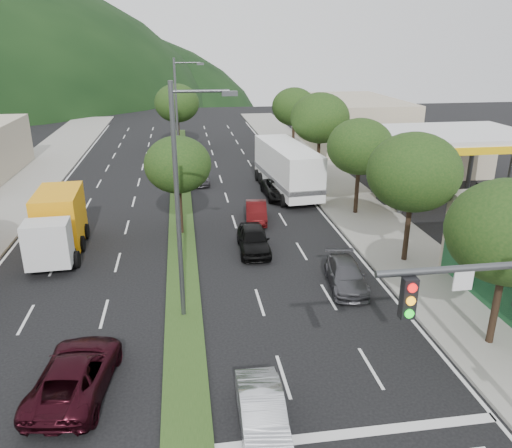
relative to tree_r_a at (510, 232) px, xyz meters
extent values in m
cube|color=gray|center=(0.50, 21.00, -4.75)|extent=(5.00, 90.00, 0.15)
cube|color=#243E16|center=(-12.00, 24.00, -4.76)|extent=(1.60, 56.00, 0.12)
cylinder|color=#47494C|center=(-4.40, -5.50, 1.48)|extent=(6.00, 0.18, 0.18)
cube|color=black|center=(-6.60, -5.65, 0.88)|extent=(0.35, 0.25, 1.05)
cube|color=silver|center=(7.00, 18.00, 0.18)|extent=(12.00, 8.00, 0.50)
cube|color=#EBB60C|center=(7.00, 18.00, -0.17)|extent=(12.20, 8.20, 0.50)
cylinder|color=#47494C|center=(3.00, 15.50, -2.52)|extent=(0.36, 0.36, 4.60)
cylinder|color=#47494C|center=(11.00, 15.50, -2.52)|extent=(0.36, 0.36, 4.60)
cylinder|color=#47494C|center=(3.00, 20.50, -2.52)|extent=(0.36, 0.36, 4.60)
cylinder|color=#47494C|center=(11.00, 20.50, -2.52)|extent=(0.36, 0.36, 4.60)
cube|color=black|center=(3.00, 18.00, -4.27)|extent=(0.80, 1.60, 1.10)
cube|color=black|center=(11.00, 18.00, -4.27)|extent=(0.80, 1.60, 1.10)
cube|color=beige|center=(7.50, 40.00, -2.22)|extent=(10.00, 16.00, 5.20)
cylinder|color=black|center=(0.00, 0.00, -2.85)|extent=(0.28, 0.28, 3.64)
ellipsoid|color=#173311|center=(0.00, 0.00, 0.01)|extent=(4.60, 4.60, 3.91)
cylinder|color=black|center=(0.00, 8.00, -2.77)|extent=(0.28, 0.28, 3.81)
ellipsoid|color=#173311|center=(0.00, 8.00, 0.23)|extent=(4.80, 4.80, 4.08)
cylinder|color=black|center=(0.00, 16.00, -2.88)|extent=(0.28, 0.28, 3.58)
ellipsoid|color=#173311|center=(0.00, 16.00, -0.06)|extent=(4.40, 4.40, 3.74)
cylinder|color=black|center=(0.00, 26.00, -2.71)|extent=(0.28, 0.28, 3.92)
ellipsoid|color=#173311|center=(0.00, 26.00, 0.37)|extent=(5.00, 5.00, 4.25)
cylinder|color=black|center=(0.00, 36.00, -2.82)|extent=(0.28, 0.28, 3.70)
ellipsoid|color=#173311|center=(0.00, 36.00, 0.08)|extent=(4.60, 4.60, 3.91)
cylinder|color=black|center=(-12.00, 14.00, -3.02)|extent=(0.28, 0.28, 3.36)
ellipsoid|color=#173311|center=(-12.00, 14.00, -0.38)|extent=(4.00, 4.00, 3.40)
cylinder|color=black|center=(-12.00, 40.00, -2.80)|extent=(0.28, 0.28, 3.81)
ellipsoid|color=#173311|center=(-12.00, 40.00, 0.20)|extent=(4.80, 4.80, 4.08)
cylinder|color=#47494C|center=(-12.00, 4.00, 0.18)|extent=(0.20, 0.20, 10.00)
cylinder|color=#47494C|center=(-10.90, 4.00, 4.78)|extent=(2.20, 0.12, 0.12)
cube|color=#47494C|center=(-9.80, 4.00, 4.68)|extent=(0.60, 0.25, 0.18)
cylinder|color=#47494C|center=(-12.00, 29.00, 0.18)|extent=(0.20, 0.20, 10.00)
cylinder|color=#47494C|center=(-10.90, 29.00, 4.78)|extent=(2.20, 0.12, 0.12)
cube|color=#47494C|center=(-9.80, 29.00, 4.68)|extent=(0.60, 0.25, 0.18)
imported|color=#B5B8BE|center=(-9.68, -3.27, -4.17)|extent=(1.46, 3.96, 1.29)
imported|color=black|center=(-15.70, -0.45, -4.12)|extent=(2.93, 5.28, 1.40)
imported|color=black|center=(-7.93, 10.67, -4.10)|extent=(1.86, 4.30, 1.45)
imported|color=#47474C|center=(-4.07, 5.67, -4.21)|extent=(2.21, 4.36, 1.21)
imported|color=#440B0C|center=(-7.02, 15.67, -4.18)|extent=(1.80, 4.00, 1.27)
imported|color=black|center=(-4.51, 20.67, -4.16)|extent=(2.29, 4.79, 1.32)
imported|color=#4F4E53|center=(-10.50, 25.67, -4.13)|extent=(1.95, 4.16, 1.38)
cube|color=silver|center=(-18.73, 9.42, -3.19)|extent=(2.30, 1.73, 2.35)
cube|color=orange|center=(-18.90, 13.20, -3.09)|extent=(2.54, 4.39, 3.16)
cube|color=black|center=(-18.86, 12.38, -4.36)|extent=(2.31, 6.01, 0.31)
cylinder|color=black|center=(-17.57, 9.91, -4.36)|extent=(0.35, 0.93, 0.92)
cylinder|color=black|center=(-19.92, 9.80, -4.36)|extent=(0.35, 0.93, 0.92)
cylinder|color=black|center=(-17.68, 12.13, -4.36)|extent=(0.35, 0.93, 0.92)
cylinder|color=black|center=(-20.02, 12.02, -4.36)|extent=(0.35, 0.93, 0.92)
cylinder|color=black|center=(-17.77, 14.15, -4.36)|extent=(0.35, 0.93, 0.92)
cylinder|color=black|center=(-20.11, 14.04, -4.36)|extent=(0.35, 0.93, 0.92)
cube|color=white|center=(-3.64, 21.99, -2.70)|extent=(3.67, 10.02, 3.27)
cube|color=slate|center=(-3.64, 21.99, -3.51)|extent=(3.73, 10.03, 0.38)
cylinder|color=black|center=(-5.38, 25.76, -4.33)|extent=(0.48, 1.01, 0.98)
cylinder|color=black|center=(-2.67, 26.03, -4.33)|extent=(0.48, 1.01, 0.98)
cylinder|color=black|center=(-5.26, 24.59, -4.33)|extent=(0.48, 1.01, 0.98)
cylinder|color=black|center=(-2.55, 24.85, -4.33)|extent=(0.48, 1.01, 0.98)
cylinder|color=black|center=(-4.64, 18.35, -4.33)|extent=(0.48, 1.01, 0.98)
cylinder|color=black|center=(-1.94, 18.61, -4.33)|extent=(0.48, 1.01, 0.98)
camera|label=1|loc=(-11.70, -15.41, 6.60)|focal=35.00mm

